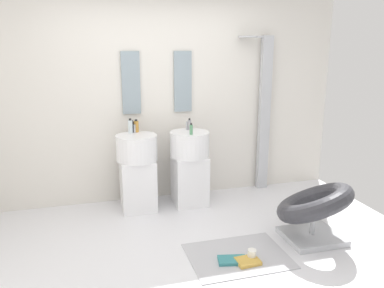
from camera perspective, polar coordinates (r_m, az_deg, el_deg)
ground_plane at (r=3.78m, az=0.08°, el=-16.63°), size 4.80×3.60×0.04m
rear_partition at (r=4.89m, az=-5.25°, el=6.92°), size 4.80×0.10×2.60m
pedestal_sink_left at (r=4.64m, az=-8.04°, el=-3.75°), size 0.48×0.48×1.01m
pedestal_sink_right at (r=4.76m, az=-0.35°, el=-3.14°), size 0.48×0.48×1.01m
vanity_mirror_left at (r=4.75m, az=-8.99°, el=8.87°), size 0.22×0.03×0.75m
vanity_mirror_right at (r=4.87m, az=-1.38°, el=9.17°), size 0.22×0.03×0.75m
shower_column at (r=5.25m, az=10.48°, el=4.82°), size 0.49×0.24×2.05m
lounge_chair at (r=4.11m, az=17.55°, el=-8.89°), size 1.10×1.10×0.65m
area_rug at (r=3.80m, az=6.75°, el=-16.05°), size 0.92×0.70×0.01m
magazine_ochre at (r=3.69m, az=8.21°, el=-16.73°), size 0.22×0.18×0.03m
magazine_teal at (r=3.69m, az=5.96°, el=-16.67°), size 0.29×0.21×0.03m
coffee_mug at (r=3.73m, az=8.81°, el=-15.81°), size 0.08×0.08×0.10m
soap_bottle_black at (r=4.68m, az=-8.79°, el=2.54°), size 0.04×0.04×0.15m
soap_bottle_green at (r=4.51m, az=-0.12°, el=2.18°), size 0.04×0.04×0.13m
soap_bottle_amber at (r=4.68m, az=-8.22°, el=2.60°), size 0.06×0.06×0.15m
soap_bottle_grey at (r=4.75m, az=-0.38°, el=2.87°), size 0.04×0.04×0.14m
soap_bottle_clear at (r=4.63m, az=-9.08°, el=2.58°), size 0.05×0.05×0.17m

